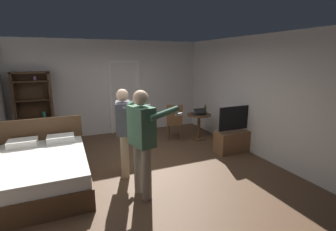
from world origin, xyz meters
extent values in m
plane|color=brown|center=(0.00, 0.00, 0.00)|extent=(6.09, 6.09, 0.00)
cube|color=silver|center=(0.00, 2.83, 1.34)|extent=(5.57, 0.12, 2.69)
cube|color=silver|center=(2.73, 0.00, 1.34)|extent=(0.12, 5.78, 2.69)
cube|color=white|center=(-0.06, 2.75, 1.02)|extent=(0.08, 0.08, 2.05)
cube|color=white|center=(0.79, 2.75, 1.02)|extent=(0.08, 0.08, 2.05)
cube|color=white|center=(0.36, 2.75, 2.09)|extent=(0.93, 0.08, 0.08)
cube|color=#4C331E|center=(-1.77, 0.02, 0.17)|extent=(1.51, 2.07, 0.35)
cube|color=silver|center=(-1.77, 0.02, 0.46)|extent=(1.45, 2.01, 0.22)
cube|color=#4C331E|center=(-1.77, 1.01, 0.51)|extent=(1.51, 0.08, 1.02)
cube|color=white|center=(-2.10, 0.75, 0.63)|extent=(0.50, 0.34, 0.12)
cube|color=white|center=(-1.43, 0.75, 0.63)|extent=(0.50, 0.34, 0.12)
cube|color=#4C331E|center=(-2.42, 2.57, 0.93)|extent=(0.06, 0.32, 1.86)
cube|color=#4C331E|center=(-1.61, 2.57, 0.93)|extent=(0.06, 0.32, 1.86)
cube|color=#4C331E|center=(-2.02, 2.57, 1.84)|extent=(0.87, 0.32, 0.04)
cube|color=#4C331E|center=(-2.02, 2.72, 0.93)|extent=(0.87, 0.02, 1.86)
cube|color=#4C331E|center=(-2.02, 2.57, 0.23)|extent=(0.81, 0.32, 0.03)
cube|color=#4C331E|center=(-2.02, 2.57, 0.70)|extent=(0.81, 0.32, 0.03)
cylinder|color=#39BBA8|center=(-1.81, 2.57, 0.78)|extent=(0.07, 0.07, 0.12)
cube|color=#4C331E|center=(-2.02, 2.57, 1.16)|extent=(0.81, 0.32, 0.03)
cube|color=#4C331E|center=(-2.02, 2.57, 1.63)|extent=(0.81, 0.32, 0.03)
cylinder|color=#AD71B3|center=(-1.93, 2.57, 1.70)|extent=(0.06, 0.06, 0.10)
cube|color=brown|center=(2.37, 0.12, 0.25)|extent=(0.97, 0.40, 0.50)
cube|color=black|center=(2.37, 0.10, 0.83)|extent=(0.96, 0.05, 0.56)
cube|color=blue|center=(2.37, 0.13, 0.83)|extent=(0.90, 0.01, 0.50)
cylinder|color=brown|center=(2.04, 1.27, 0.33)|extent=(0.08, 0.08, 0.67)
cylinder|color=brown|center=(2.04, 1.27, 0.01)|extent=(0.39, 0.39, 0.03)
cylinder|color=brown|center=(2.04, 1.27, 0.68)|extent=(0.65, 0.65, 0.03)
cube|color=black|center=(2.01, 1.27, 0.71)|extent=(0.33, 0.24, 0.02)
cube|color=black|center=(2.00, 1.15, 0.82)|extent=(0.33, 0.21, 0.09)
cube|color=navy|center=(2.00, 1.16, 0.82)|extent=(0.30, 0.18, 0.07)
cylinder|color=#373816|center=(2.18, 1.19, 0.81)|extent=(0.06, 0.06, 0.21)
cylinder|color=#373816|center=(2.18, 1.19, 0.94)|extent=(0.03, 0.03, 0.05)
cylinder|color=brown|center=(1.63, 1.56, 0.23)|extent=(0.04, 0.04, 0.45)
cylinder|color=brown|center=(1.33, 1.71, 0.23)|extent=(0.04, 0.04, 0.45)
cylinder|color=brown|center=(1.49, 1.25, 0.23)|extent=(0.04, 0.04, 0.45)
cylinder|color=brown|center=(1.18, 1.40, 0.23)|extent=(0.04, 0.04, 0.45)
cube|color=brown|center=(1.41, 1.48, 0.47)|extent=(0.56, 0.56, 0.04)
cube|color=brown|center=(1.33, 1.33, 0.74)|extent=(0.40, 0.22, 0.50)
cylinder|color=gray|center=(-0.28, -0.76, 0.43)|extent=(0.15, 0.15, 0.87)
cylinder|color=gray|center=(-0.22, -1.00, 0.43)|extent=(0.15, 0.15, 0.87)
cube|color=#3F664C|center=(-0.25, -0.88, 1.17)|extent=(0.36, 0.50, 0.61)
sphere|color=#D8AD8C|center=(-0.25, -0.88, 1.61)|extent=(0.23, 0.23, 0.23)
cylinder|color=#3F664C|center=(-0.22, -0.61, 1.29)|extent=(0.35, 0.17, 0.50)
cylinder|color=#3F664C|center=(0.06, -1.07, 1.39)|extent=(0.52, 0.21, 0.18)
cube|color=white|center=(0.31, -1.03, 1.34)|extent=(0.13, 0.06, 0.04)
cylinder|color=tan|center=(-0.30, 0.09, 0.41)|extent=(0.15, 0.15, 0.83)
cylinder|color=tan|center=(-0.37, -0.17, 0.41)|extent=(0.15, 0.15, 0.83)
cube|color=#4C4C56|center=(-0.34, -0.04, 1.12)|extent=(0.36, 0.52, 0.59)
sphere|color=#D8AD8C|center=(-0.34, -0.04, 1.54)|extent=(0.22, 0.22, 0.22)
cylinder|color=#4C4C56|center=(-0.19, 0.19, 1.23)|extent=(0.34, 0.16, 0.48)
cylinder|color=#4C4C56|center=(-0.16, -0.35, 1.35)|extent=(0.49, 0.20, 0.12)
cube|color=white|center=(0.06, -0.43, 1.33)|extent=(0.13, 0.06, 0.04)
cube|color=black|center=(-1.45, 1.53, 0.19)|extent=(0.49, 0.44, 0.38)
camera|label=1|loc=(-1.29, -4.34, 2.19)|focal=26.11mm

